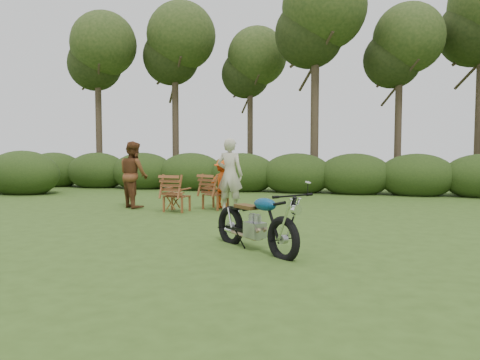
% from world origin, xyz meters
% --- Properties ---
extents(ground, '(80.00, 80.00, 0.00)m').
position_xyz_m(ground, '(0.00, 0.00, 0.00)').
color(ground, '#324C19').
rests_on(ground, ground).
extents(tree_line, '(22.52, 11.62, 8.14)m').
position_xyz_m(tree_line, '(0.50, 9.74, 3.81)').
color(tree_line, '#372B1E').
rests_on(tree_line, ground).
extents(motorcycle, '(1.95, 1.81, 1.10)m').
position_xyz_m(motorcycle, '(0.73, -0.49, 0.00)').
color(motorcycle, '#0C64A0').
rests_on(motorcycle, ground).
extents(lawn_chair_right, '(0.81, 0.81, 0.90)m').
position_xyz_m(lawn_chair_right, '(-1.36, 3.91, 0.00)').
color(lawn_chair_right, brown).
rests_on(lawn_chair_right, ground).
extents(lawn_chair_left, '(0.68, 0.68, 0.92)m').
position_xyz_m(lawn_chair_left, '(-2.14, 3.22, 0.00)').
color(lawn_chair_left, brown).
rests_on(lawn_chair_left, ground).
extents(side_table, '(0.47, 0.40, 0.47)m').
position_xyz_m(side_table, '(-2.24, 3.22, 0.24)').
color(side_table, brown).
rests_on(side_table, ground).
extents(cup, '(0.15, 0.15, 0.09)m').
position_xyz_m(cup, '(-2.28, 3.26, 0.52)').
color(cup, '#EFE5C5').
rests_on(cup, side_table).
extents(adult_a, '(0.70, 0.49, 1.82)m').
position_xyz_m(adult_a, '(-0.89, 3.65, 0.00)').
color(adult_a, beige).
rests_on(adult_a, ground).
extents(adult_b, '(1.08, 1.04, 1.75)m').
position_xyz_m(adult_b, '(-3.54, 3.65, 0.00)').
color(adult_b, brown).
rests_on(adult_b, ground).
extents(child, '(0.85, 0.50, 1.29)m').
position_xyz_m(child, '(-1.23, 4.15, 0.00)').
color(child, '#ED5516').
rests_on(child, ground).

